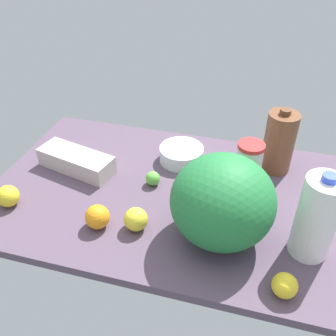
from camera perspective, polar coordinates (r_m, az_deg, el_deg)
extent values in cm
cube|color=#544356|center=(128.58, 0.00, -4.12)|extent=(120.00, 76.00, 3.00)
cube|color=#C0B3B0|center=(139.81, -13.79, 1.03)|extent=(29.90, 16.50, 6.93)
cylinder|color=beige|center=(126.24, 12.07, -0.18)|extent=(8.43, 8.43, 16.91)
cylinder|color=red|center=(121.11, 12.61, 3.29)|extent=(8.68, 8.68, 1.40)
cylinder|color=silver|center=(140.68, 2.01, 2.13)|extent=(16.48, 16.48, 5.64)
cylinder|color=white|center=(107.57, 21.72, -7.08)|extent=(10.93, 10.93, 25.17)
cylinder|color=blue|center=(99.37, 23.44, -1.41)|extent=(3.83, 3.83, 1.80)
cylinder|color=brown|center=(137.54, 16.57, 3.76)|extent=(10.74, 10.74, 22.38)
cylinder|color=#59331E|center=(131.70, 17.47, 8.17)|extent=(3.76, 3.76, 1.80)
ellipsoid|color=#23773A|center=(104.96, 8.31, -5.05)|extent=(29.40, 29.40, 26.53)
sphere|color=yellow|center=(130.87, -23.20, -3.96)|extent=(7.14, 7.14, 7.14)
sphere|color=yellow|center=(101.92, 17.36, -16.73)|extent=(6.52, 6.52, 6.52)
sphere|color=#5CB641|center=(129.24, -2.32, -1.60)|extent=(5.02, 5.02, 5.02)
sphere|color=orange|center=(115.05, -10.71, -7.32)|extent=(7.49, 7.49, 7.49)
sphere|color=yellow|center=(112.91, -4.92, -7.80)|extent=(7.23, 7.23, 7.23)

